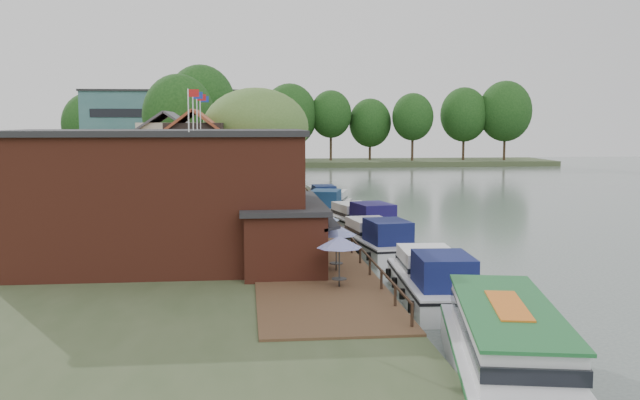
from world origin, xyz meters
name	(u,v)px	position (x,y,z in m)	size (l,w,h in m)	color
ground	(445,273)	(0.00, 0.00, 0.00)	(260.00, 260.00, 0.00)	#53605B
land_bank	(62,203)	(-30.00, 35.00, 0.50)	(50.00, 140.00, 1.00)	#384728
quay_deck	(295,231)	(-8.00, 10.00, 1.05)	(6.00, 50.00, 0.10)	#47301E
quay_rail	(332,223)	(-5.30, 10.50, 1.50)	(0.20, 49.00, 1.00)	black
pub	(197,197)	(-14.00, -1.00, 4.65)	(20.00, 11.00, 7.30)	maroon
hotel_block	(174,132)	(-22.00, 70.00, 7.15)	(25.40, 12.40, 12.30)	#38666B
cottage_a	(196,168)	(-15.00, 14.00, 5.25)	(8.60, 7.60, 8.50)	black
cottage_b	(169,161)	(-18.00, 24.00, 5.25)	(9.60, 8.60, 8.50)	beige
cottage_c	(219,156)	(-14.00, 33.00, 5.25)	(7.60, 7.60, 8.50)	black
willow	(256,152)	(-10.50, 19.00, 6.21)	(8.60, 8.60, 10.43)	#476B2D
umbrella_0	(339,261)	(-7.15, -7.32, 2.29)	(2.11, 2.11, 2.38)	#1B2198
umbrella_1	(336,247)	(-6.82, -3.69, 2.29)	(2.07, 2.07, 2.38)	#1C2C9C
umbrella_2	(315,239)	(-7.63, -0.85, 2.29)	(2.23, 2.23, 2.38)	navy
umbrella_3	(320,231)	(-7.06, 1.83, 2.29)	(2.30, 2.30, 2.38)	#1A4794
umbrella_4	(309,225)	(-7.52, 4.39, 2.29)	(2.20, 2.20, 2.38)	navy
umbrella_5	(305,219)	(-7.49, 7.35, 2.29)	(2.42, 2.42, 2.38)	#1C4C9A
cruiser_0	(434,274)	(-2.37, -6.18, 1.34)	(3.52, 10.89, 2.68)	white
cruiser_1	(377,236)	(-2.87, 5.93, 1.29)	(3.41, 10.52, 2.58)	silver
cruiser_2	(362,218)	(-2.48, 14.40, 1.34)	(3.52, 10.88, 2.68)	silver
cruiser_3	(329,202)	(-3.80, 25.05, 1.32)	(3.49, 10.78, 2.65)	silver
cruiser_4	(321,195)	(-3.65, 33.39, 1.16)	(3.10, 9.59, 2.31)	silver
tour_boat	(510,352)	(-3.09, -18.11, 1.41)	(3.65, 12.90, 2.81)	silver
swan	(457,342)	(-3.33, -13.28, 0.22)	(0.44, 0.44, 0.44)	white
bank_tree_0	(179,133)	(-18.57, 40.02, 7.43)	(7.84, 7.84, 12.86)	#143811
bank_tree_1	(201,125)	(-16.73, 49.49, 8.31)	(8.58, 8.58, 14.62)	#143811
bank_tree_2	(213,132)	(-15.79, 59.51, 7.22)	(6.28, 6.28, 12.43)	#143811
bank_tree_3	(237,132)	(-12.70, 79.03, 6.93)	(8.57, 8.57, 11.86)	#143811
bank_tree_4	(214,133)	(-16.62, 85.54, 6.72)	(6.98, 6.98, 11.45)	#143811
bank_tree_5	(221,126)	(-15.76, 94.47, 7.83)	(8.62, 8.62, 13.66)	#143811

